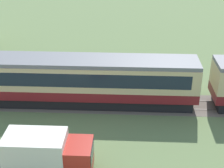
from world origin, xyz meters
The scene contains 2 objects.
passenger_train centered at (-16.47, -0.90, 2.25)m, with size 97.60×3.15×4.05m.
delivery_truck_red centered at (-18.07, -9.73, 1.39)m, with size 5.34×2.24×2.73m.
Camera 1 is at (-13.27, -26.27, 14.66)m, focal length 55.00 mm.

